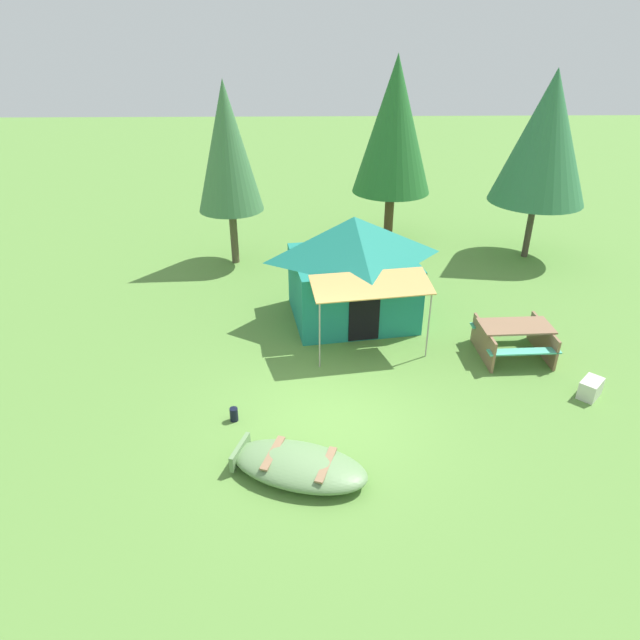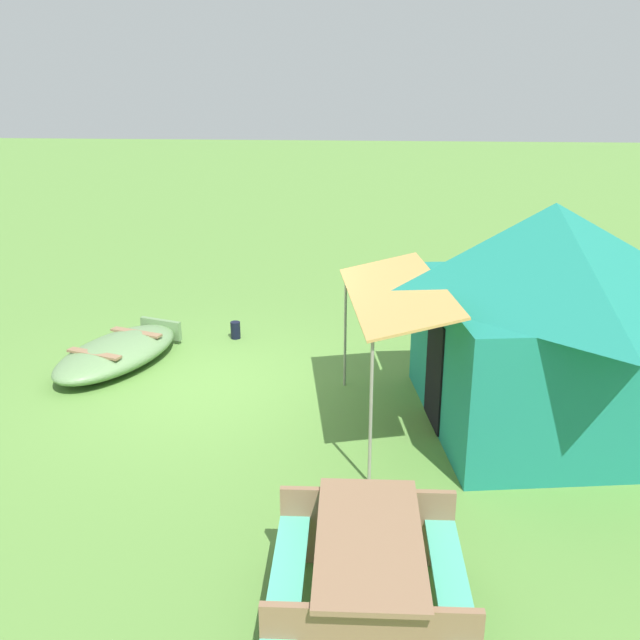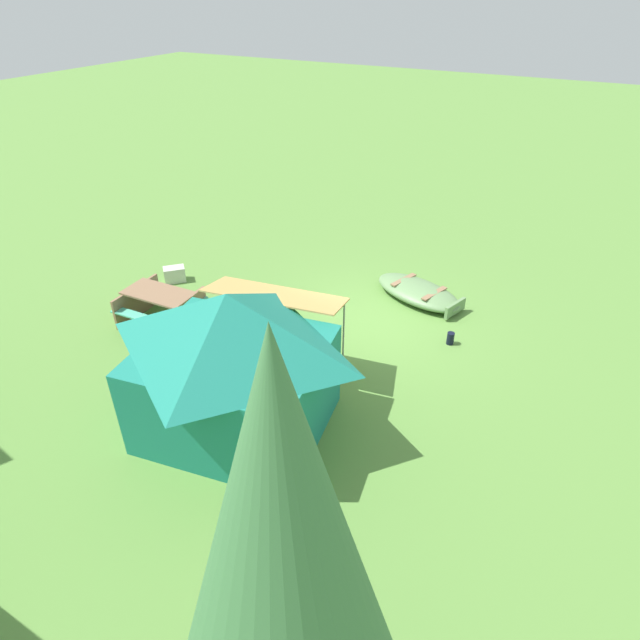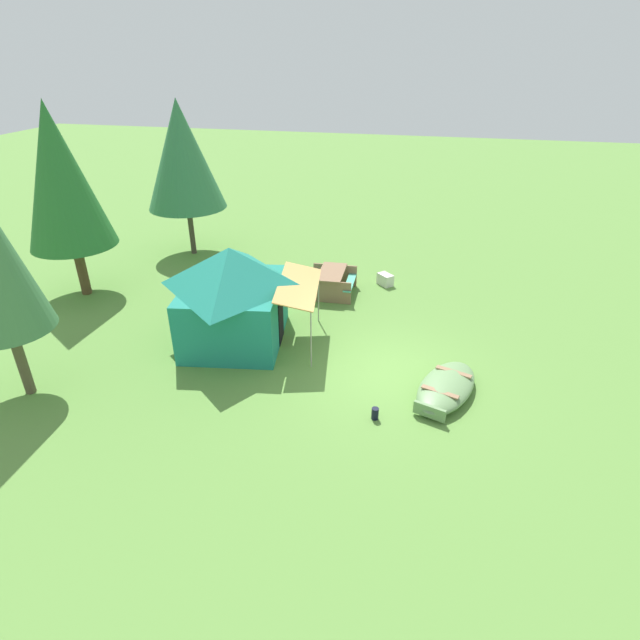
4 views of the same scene
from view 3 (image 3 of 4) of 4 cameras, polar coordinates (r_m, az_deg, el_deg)
ground_plane at (r=12.73m, az=5.21°, el=-0.30°), size 80.00×80.00×0.00m
beached_rowboat at (r=13.74m, az=10.44°, el=2.96°), size 2.66×1.87×0.41m
canvas_cabin_tent at (r=9.17m, az=-9.21°, el=-4.42°), size 3.65×4.14×2.76m
picnic_table at (r=13.01m, az=-16.64°, el=1.68°), size 1.68×1.58×0.79m
cooler_box at (r=14.88m, az=-15.22°, el=4.72°), size 0.63×0.63×0.40m
fuel_can at (r=12.23m, az=13.71°, el=-1.91°), size 0.19×0.19×0.29m
pine_tree_back_left at (r=3.87m, az=-3.90°, el=-24.73°), size 2.01×2.01×5.57m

